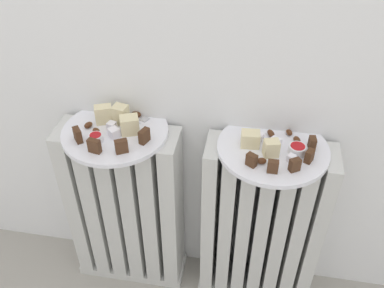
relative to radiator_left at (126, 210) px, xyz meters
The scene contains 33 objects.
radiator_left is the anchor object (origin of this frame).
radiator_right 0.42m from the radiator_left, ahead, with size 0.36×0.13×0.60m.
plate_left 0.31m from the radiator_left, 135.00° to the right, with size 0.29×0.29×0.01m, color white.
plate_right 0.52m from the radiator_left, ahead, with size 0.29×0.29×0.01m, color white.
dark_cake_slice_left_0 0.35m from the radiator_left, 141.39° to the right, with size 0.03×0.02×0.04m, color #472B19.
dark_cake_slice_left_1 0.35m from the radiator_left, 101.44° to the right, with size 0.03×0.02×0.04m, color #472B19.
dark_cake_slice_left_2 0.35m from the radiator_left, 61.50° to the right, with size 0.03×0.02×0.04m, color #472B19.
dark_cake_slice_left_3 0.35m from the radiator_left, 21.55° to the right, with size 0.03×0.02×0.04m, color #472B19.
marble_cake_slice_left_0 0.34m from the radiator_left, 80.21° to the left, with size 0.04×0.04×0.05m, color beige.
marble_cake_slice_left_1 0.34m from the radiator_left, ahead, with size 0.05×0.04×0.05m, color beige.
marble_cake_slice_left_2 0.35m from the radiator_left, 142.41° to the left, with size 0.05×0.03×0.05m, color beige.
turkish_delight_left_0 0.33m from the radiator_left, 167.39° to the left, with size 0.02×0.02×0.02m, color white.
turkish_delight_left_1 0.33m from the radiator_left, 74.57° to the right, with size 0.03×0.03×0.03m, color white.
medjool_date_left_0 0.33m from the radiator_left, 60.27° to the left, with size 0.03×0.02×0.02m, color #4C2814.
medjool_date_left_1 0.33m from the radiator_left, 151.67° to the right, with size 0.03×0.02×0.02m, color #4C2814.
medjool_date_left_2 0.33m from the radiator_left, behind, with size 0.03×0.02×0.02m, color #4C2814.
jam_bowl_left 0.33m from the radiator_left, 120.23° to the right, with size 0.04×0.04×0.02m.
dark_cake_slice_right_0 0.50m from the radiator_left, 12.37° to the right, with size 0.03×0.02×0.03m, color #472B19.
dark_cake_slice_right_1 0.55m from the radiator_left, 12.83° to the right, with size 0.03×0.02×0.03m, color #472B19.
dark_cake_slice_right_2 0.58m from the radiator_left, ahead, with size 0.03×0.02×0.03m, color #472B19.
dark_cake_slice_right_3 0.61m from the radiator_left, ahead, with size 0.03×0.02×0.03m, color #472B19.
dark_cake_slice_right_4 0.61m from the radiator_left, ahead, with size 0.03×0.02×0.03m, color #472B19.
marble_cake_slice_right_0 0.49m from the radiator_left, ahead, with size 0.05×0.04×0.04m, color beige.
marble_cake_slice_right_1 0.54m from the radiator_left, ahead, with size 0.04×0.03×0.04m, color beige.
turkish_delight_right_0 0.50m from the radiator_left, ahead, with size 0.02×0.02×0.02m, color white.
turkish_delight_right_1 0.54m from the radiator_left, ahead, with size 0.02×0.02×0.02m, color white.
turkish_delight_right_2 0.57m from the radiator_left, ahead, with size 0.02×0.02×0.02m, color white.
medjool_date_right_0 0.52m from the radiator_left, ahead, with size 0.02×0.02×0.02m, color #4C2814.
medjool_date_right_1 0.53m from the radiator_left, ahead, with size 0.03×0.01×0.02m, color #4C2814.
medjool_date_right_2 0.58m from the radiator_left, ahead, with size 0.03×0.02×0.02m, color #4C2814.
medjool_date_right_3 0.57m from the radiator_left, ahead, with size 0.02×0.01×0.02m, color #4C2814.
jam_bowl_right 0.58m from the radiator_left, ahead, with size 0.04×0.04×0.02m.
fork 0.32m from the radiator_left, 32.18° to the left, with size 0.05×0.09×0.00m.
Camera 1 is at (0.15, -0.58, 1.29)m, focal length 39.37 mm.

